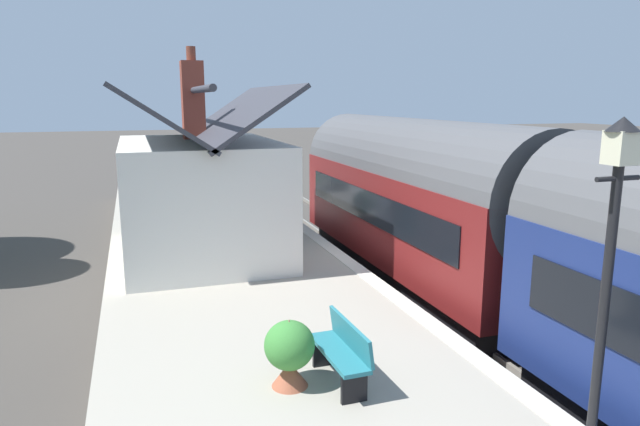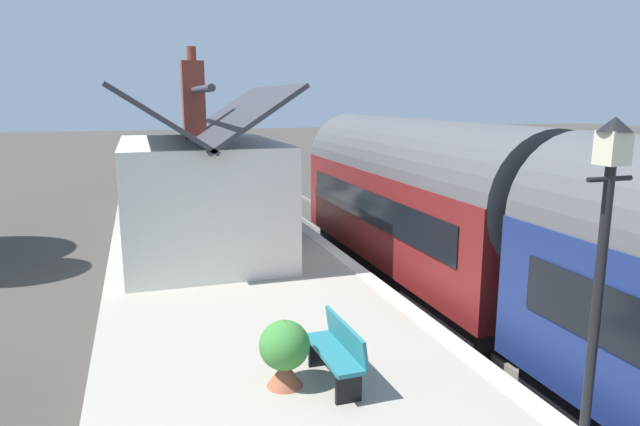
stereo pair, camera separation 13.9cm
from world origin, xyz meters
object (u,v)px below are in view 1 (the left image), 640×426
object	(u,v)px
planter_under_sign	(280,210)
bench_near_building	(343,350)
station_sign_board	(244,171)
planter_corner_building	(290,352)
station_building	(201,193)
bench_by_lamp	(202,185)
planter_bench_right	(232,185)
lamp_post_platform	(612,236)
train	(554,249)

from	to	relation	value
planter_under_sign	bench_near_building	bearing A→B (deg)	170.80
bench_near_building	station_sign_board	distance (m)	14.58
bench_near_building	planter_corner_building	xyz separation A→B (m)	(0.13, 0.73, 0.03)
planter_corner_building	station_building	bearing A→B (deg)	2.34
station_building	bench_near_building	distance (m)	7.72
planter_under_sign	station_sign_board	world-z (taller)	station_sign_board
bench_by_lamp	planter_corner_building	bearing A→B (deg)	177.44
bench_near_building	planter_bench_right	size ratio (longest dim) A/B	1.75
bench_by_lamp	planter_under_sign	bearing A→B (deg)	-167.01
planter_bench_right	station_building	bearing A→B (deg)	165.76
station_building	station_sign_board	world-z (taller)	station_building
bench_by_lamp	lamp_post_platform	world-z (taller)	lamp_post_platform
station_building	planter_bench_right	world-z (taller)	station_building
lamp_post_platform	station_sign_board	size ratio (longest dim) A/B	2.40
planter_under_sign	planter_bench_right	bearing A→B (deg)	2.82
station_sign_board	bench_by_lamp	bearing A→B (deg)	36.18
train	station_sign_board	distance (m)	13.86
train	bench_by_lamp	bearing A→B (deg)	15.66
train	lamp_post_platform	distance (m)	4.69
bench_by_lamp	lamp_post_platform	size ratio (longest dim) A/B	0.38
planter_under_sign	station_sign_board	size ratio (longest dim) A/B	0.67
lamp_post_platform	station_sign_board	bearing A→B (deg)	1.19
station_building	planter_under_sign	distance (m)	3.44
bench_near_building	train	bearing A→B (deg)	-77.54
planter_under_sign	planter_corner_building	bearing A→B (deg)	166.42
bench_by_lamp	train	bearing A→B (deg)	-164.34
station_building	bench_near_building	xyz separation A→B (m)	(-7.57, -1.04, -1.10)
bench_by_lamp	planter_bench_right	distance (m)	1.23
planter_bench_right	lamp_post_platform	world-z (taller)	lamp_post_platform
planter_corner_building	lamp_post_platform	bearing A→B (deg)	-139.28
planter_bench_right	station_sign_board	size ratio (longest dim) A/B	0.51
station_building	planter_bench_right	xyz separation A→B (m)	(8.89, -2.26, -1.19)
bench_near_building	bench_by_lamp	distance (m)	16.38
station_building	bench_by_lamp	distance (m)	8.93
train	planter_bench_right	xyz separation A→B (m)	(15.51, 3.10, -0.94)
station_sign_board	planter_bench_right	bearing A→B (deg)	4.44
train	planter_under_sign	size ratio (longest dim) A/B	19.55
train	planter_under_sign	bearing A→B (deg)	17.70
bench_by_lamp	station_sign_board	bearing A→B (deg)	-143.82
planter_under_sign	station_sign_board	distance (m)	4.93
station_building	bench_near_building	bearing A→B (deg)	-172.20
bench_near_building	planter_corner_building	bearing A→B (deg)	80.06
station_building	train	bearing A→B (deg)	-141.03
lamp_post_platform	train	bearing A→B (deg)	-35.05
bench_near_building	planter_bench_right	world-z (taller)	bench_near_building
train	planter_bench_right	bearing A→B (deg)	11.30
bench_by_lamp	planter_corner_building	distance (m)	16.27
planter_under_sign	lamp_post_platform	distance (m)	12.51
planter_corner_building	bench_near_building	bearing A→B (deg)	-99.94
bench_by_lamp	lamp_post_platform	distance (m)	19.31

